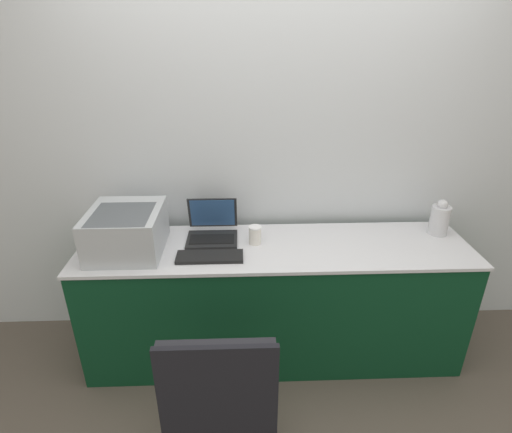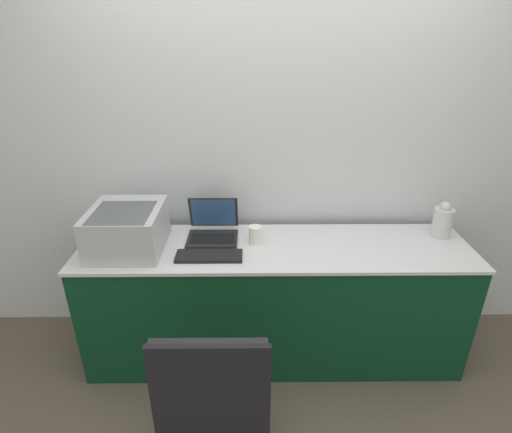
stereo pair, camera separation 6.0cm
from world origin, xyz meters
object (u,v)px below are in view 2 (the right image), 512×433
Objects in this scene: chair at (214,393)px; laptop_left at (213,229)px; printer at (127,228)px; external_keyboard at (209,256)px; coffee_cup at (255,235)px; metal_pitcher at (442,221)px.

laptop_left is at bearing 94.77° from chair.
printer is 0.50m from external_keyboard.
chair is at bearing -83.56° from external_keyboard.
external_keyboard is 3.35× the size of coffee_cup.
laptop_left is 0.81× the size of external_keyboard.
metal_pitcher is at bearing 36.64° from chair.
printer is 1.88m from metal_pitcher.
external_keyboard is 1.43m from metal_pitcher.
printer is at bearing -175.78° from coffee_cup.
printer is 0.50m from laptop_left.
laptop_left is 0.32× the size of chair.
metal_pitcher is at bearing 4.29° from coffee_cup.
printer is 3.93× the size of coffee_cup.
metal_pitcher is at bearing -0.07° from laptop_left.
coffee_cup is at bearing -18.76° from laptop_left.
laptop_left is 0.26m from external_keyboard.
coffee_cup is (0.26, 0.16, 0.05)m from external_keyboard.
printer reaches higher than coffee_cup.
chair is (0.08, -0.98, -0.27)m from laptop_left.
external_keyboard is 0.40× the size of chair.
laptop_left is 0.27m from coffee_cup.
printer reaches higher than external_keyboard.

